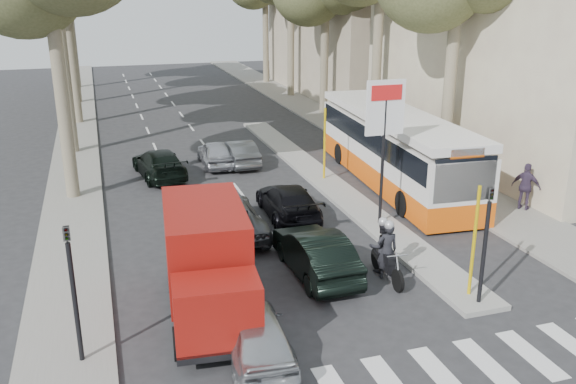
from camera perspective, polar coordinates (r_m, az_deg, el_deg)
name	(u,v)px	position (r m, az deg, el deg)	size (l,w,h in m)	color
ground	(353,299)	(18.32, 6.12, -9.91)	(120.00, 120.00, 0.00)	#28282B
sidewalk_right	(324,116)	(43.38, 3.42, 7.08)	(3.20, 70.00, 0.12)	gray
median_left	(78,123)	(43.56, -19.09, 6.14)	(2.40, 64.00, 0.12)	gray
traffic_island	(324,180)	(28.85, 3.37, 1.16)	(1.50, 26.00, 0.16)	gray
billboard	(384,132)	(22.59, 8.98, 5.57)	(1.50, 12.10, 5.60)	yellow
traffic_light_island	(487,226)	(17.63, 18.12, -3.06)	(0.16, 0.41, 3.60)	black
traffic_light_left	(71,271)	(15.06, -19.63, -7.00)	(0.16, 0.41, 3.60)	black
silver_hatchback	(256,334)	(15.36, -3.01, -13.12)	(1.52, 3.78, 1.29)	#B0B4B9
dark_hatchback	(315,253)	(19.42, 2.57, -5.69)	(1.55, 4.44, 1.46)	black
queue_car_a	(227,217)	(22.57, -5.74, -2.32)	(2.29, 4.96, 1.38)	#474A4F
queue_car_b	(288,201)	(24.12, 0.01, -0.89)	(1.86, 4.57, 1.33)	black
queue_car_c	(215,153)	(31.45, -6.81, 3.63)	(1.54, 3.84, 1.31)	#ADAEB5
queue_car_d	(239,153)	(31.49, -4.61, 3.70)	(1.36, 3.89, 1.28)	#474B4F
queue_car_e	(159,164)	(29.91, -11.97, 2.62)	(1.90, 4.67, 1.36)	black
red_truck	(207,261)	(16.93, -7.55, -6.46)	(2.59, 5.80, 3.01)	black
city_bus	(394,146)	(28.47, 9.91, 4.23)	(3.61, 12.95, 3.37)	#EE5B0D
motorcycle	(385,250)	(19.41, 9.02, -5.37)	(0.86, 2.34, 1.98)	black
pedestrian_near	(526,187)	(26.37, 21.38, 0.47)	(1.13, 0.55, 1.93)	#40334C
pedestrian_far	(440,167)	(28.45, 14.07, 2.32)	(1.14, 0.51, 1.77)	#69594F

